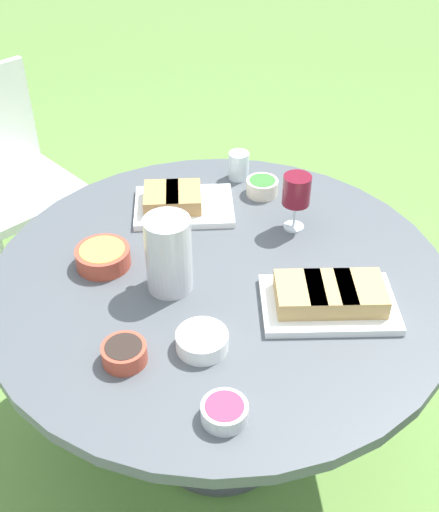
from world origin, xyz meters
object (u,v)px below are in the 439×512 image
at_px(water_pitcher, 168,253).
at_px(wine_glass, 297,192).
at_px(dining_table, 220,301).
at_px(chair_near_right, 3,169).

bearing_deg(water_pitcher, wine_glass, -74.67).
relative_size(dining_table, chair_near_right, 1.39).
xyz_separation_m(water_pitcher, wine_glass, (0.11, -0.42, 0.02)).
height_order(dining_table, wine_glass, wine_glass).
distance_m(chair_near_right, wine_glass, 1.29).
distance_m(chair_near_right, water_pitcher, 1.20).
height_order(water_pitcher, wine_glass, water_pitcher).
relative_size(dining_table, wine_glass, 7.13).
xyz_separation_m(dining_table, water_pitcher, (0.00, 0.14, 0.20)).
bearing_deg(dining_table, wine_glass, -67.10).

